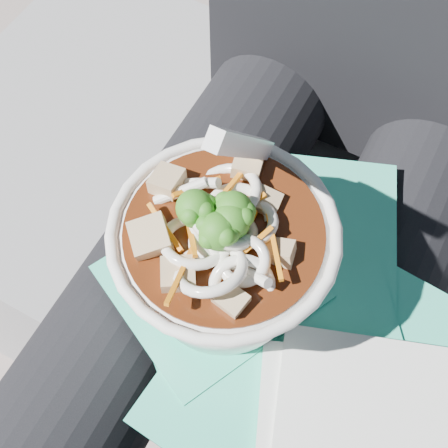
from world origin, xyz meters
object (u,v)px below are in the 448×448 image
at_px(person_body, 297,217).
at_px(udon_bowl, 224,253).
at_px(lap, 254,305).
at_px(stone_ledge, 291,296).
at_px(plastic_bag, 280,318).

bearing_deg(person_body, udon_bowl, -99.04).
height_order(lap, person_body, person_body).
relative_size(stone_ledge, plastic_bag, 3.06).
distance_m(lap, person_body, 0.10).
height_order(stone_ledge, plastic_bag, plastic_bag).
bearing_deg(stone_ledge, plastic_bag, -79.27).
bearing_deg(plastic_bag, lap, 139.35).
height_order(stone_ledge, person_body, person_body).
relative_size(person_body, udon_bowl, 4.89).
distance_m(person_body, plastic_bag, 0.14).
relative_size(lap, udon_bowl, 2.36).
distance_m(stone_ledge, plastic_bag, 0.41).
bearing_deg(plastic_bag, udon_bowl, 177.18).
bearing_deg(stone_ledge, person_body, -90.00).
distance_m(plastic_bag, udon_bowl, 0.08).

